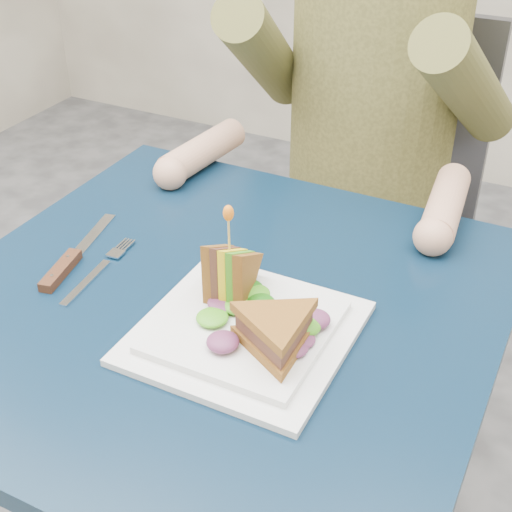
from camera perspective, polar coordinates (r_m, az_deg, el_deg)
The scene contains 12 objects.
table at distance 1.03m, azimuth -3.12°, elevation -6.96°, with size 0.75×0.75×0.73m.
chair at distance 1.66m, azimuth 9.63°, elevation 5.04°, with size 0.42×0.40×0.93m.
diner at distance 1.42m, azimuth 9.57°, elevation 16.49°, with size 0.54×0.59×0.74m.
plate at distance 0.91m, azimuth -0.86°, elevation -5.97°, with size 0.26×0.26×0.02m.
sandwich_flat at distance 0.85m, azimuth 1.64°, elevation -6.10°, with size 0.17×0.17×0.05m.
sandwich_upright at distance 0.93m, azimuth -2.10°, elevation -1.45°, with size 0.08×0.13×0.13m.
fork at distance 1.05m, azimuth -12.62°, elevation -1.24°, with size 0.03×0.18×0.01m.
knife at distance 1.08m, azimuth -14.87°, elevation -0.57°, with size 0.07×0.22×0.02m.
toothpick at distance 0.90m, azimuth -2.19°, elevation 1.90°, with size 0.00×0.00×0.06m, color tan.
toothpick_frill at distance 0.88m, azimuth -2.22°, elevation 3.45°, with size 0.01×0.01×0.02m, color orange.
lettuce_spill at distance 0.90m, azimuth -0.30°, elevation -4.66°, with size 0.15×0.13×0.02m, color #337A14, non-canonical shape.
onion_ring at distance 0.89m, azimuth 0.13°, elevation -4.77°, with size 0.04×0.04×0.01m, color #9E4C7A.
Camera 1 is at (0.40, -0.67, 1.32)m, focal length 50.00 mm.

